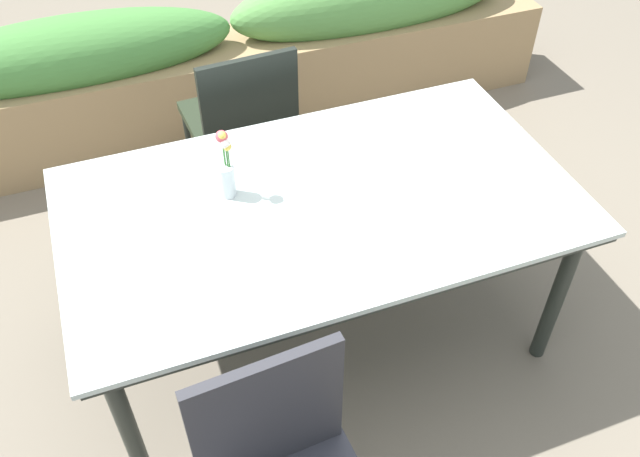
{
  "coord_description": "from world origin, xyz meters",
  "views": [
    {
      "loc": [
        -0.54,
        -1.62,
        2.26
      ],
      "look_at": [
        0.06,
        0.0,
        0.59
      ],
      "focal_mm": 37.78,
      "sensor_mm": 36.0,
      "label": 1
    }
  ],
  "objects_px": {
    "flower_vase": "(226,170)",
    "planter_box": "(237,62)",
    "dining_table": "(320,212)",
    "chair_far_side": "(243,118)"
  },
  "relations": [
    {
      "from": "flower_vase",
      "to": "planter_box",
      "type": "bearing_deg",
      "value": 74.82
    },
    {
      "from": "flower_vase",
      "to": "planter_box",
      "type": "xyz_separation_m",
      "value": [
        0.39,
        1.45,
        -0.46
      ]
    },
    {
      "from": "flower_vase",
      "to": "dining_table",
      "type": "bearing_deg",
      "value": -25.02
    },
    {
      "from": "dining_table",
      "to": "flower_vase",
      "type": "distance_m",
      "value": 0.36
    },
    {
      "from": "dining_table",
      "to": "chair_far_side",
      "type": "distance_m",
      "value": 0.86
    },
    {
      "from": "planter_box",
      "to": "flower_vase",
      "type": "bearing_deg",
      "value": -105.18
    },
    {
      "from": "chair_far_side",
      "to": "planter_box",
      "type": "relative_size",
      "value": 0.25
    },
    {
      "from": "flower_vase",
      "to": "planter_box",
      "type": "distance_m",
      "value": 1.57
    },
    {
      "from": "planter_box",
      "to": "dining_table",
      "type": "bearing_deg",
      "value": -93.85
    },
    {
      "from": "chair_far_side",
      "to": "planter_box",
      "type": "height_order",
      "value": "chair_far_side"
    }
  ]
}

